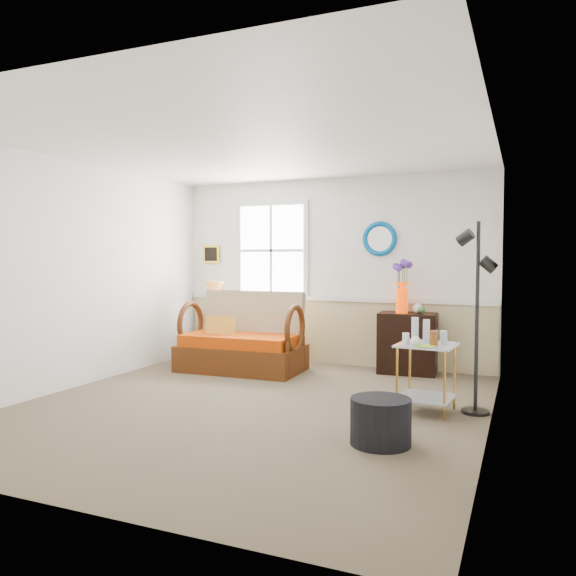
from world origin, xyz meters
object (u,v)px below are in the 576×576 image
at_px(loveseat, 242,332).
at_px(floor_lamp, 477,318).
at_px(side_table, 426,378).
at_px(ottoman, 381,421).
at_px(lamp_stand, 216,339).
at_px(cabinet, 408,343).

distance_m(loveseat, floor_lamp, 3.19).
height_order(loveseat, side_table, loveseat).
xyz_separation_m(floor_lamp, ottoman, (-0.62, -1.25, -0.73)).
relative_size(lamp_stand, side_table, 0.91).
distance_m(loveseat, side_table, 2.81).
bearing_deg(ottoman, cabinet, 96.76).
xyz_separation_m(loveseat, side_table, (2.58, -1.11, -0.19)).
height_order(cabinet, side_table, cabinet).
distance_m(lamp_stand, cabinet, 2.77).
bearing_deg(lamp_stand, ottoman, -41.46).
bearing_deg(cabinet, side_table, -77.35).
bearing_deg(floor_lamp, lamp_stand, 172.37).
bearing_deg(lamp_stand, floor_lamp, -21.90).
bearing_deg(cabinet, ottoman, -86.78).
bearing_deg(side_table, ottoman, -99.38).
distance_m(cabinet, side_table, 1.88).
xyz_separation_m(loveseat, ottoman, (2.40, -2.20, -0.33)).
bearing_deg(loveseat, floor_lamp, -19.10).
distance_m(floor_lamp, ottoman, 1.57).
relative_size(loveseat, cabinet, 2.03).
bearing_deg(loveseat, ottoman, -44.12).
bearing_deg(floor_lamp, cabinet, 134.60).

